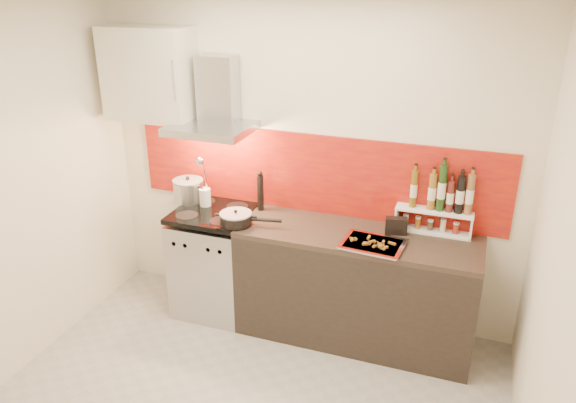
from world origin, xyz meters
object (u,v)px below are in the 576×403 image
at_px(range_stove, 215,262).
at_px(stock_pot, 189,190).
at_px(baking_tray, 373,244).
at_px(saute_pan, 237,218).
at_px(pepper_mill, 260,191).
at_px(counter, 355,286).

distance_m(range_stove, stock_pot, 0.64).
xyz_separation_m(range_stove, baking_tray, (1.34, -0.15, 0.47)).
xyz_separation_m(saute_pan, pepper_mill, (0.06, 0.33, 0.11)).
bearing_deg(counter, baking_tray, -47.49).
bearing_deg(pepper_mill, counter, -11.22).
distance_m(counter, baking_tray, 0.51).
bearing_deg(counter, stock_pot, 175.24).
relative_size(pepper_mill, baking_tray, 0.72).
height_order(range_stove, counter, range_stove).
distance_m(range_stove, baking_tray, 1.43).
xyz_separation_m(stock_pot, pepper_mill, (0.63, 0.05, 0.06)).
relative_size(stock_pot, pepper_mill, 0.76).
bearing_deg(saute_pan, counter, 9.74).
height_order(range_stove, stock_pot, stock_pot).
distance_m(saute_pan, pepper_mill, 0.35).
bearing_deg(range_stove, pepper_mill, 26.35).
bearing_deg(saute_pan, range_stove, 152.21).
bearing_deg(counter, range_stove, -179.77).
relative_size(range_stove, counter, 0.51).
relative_size(counter, pepper_mill, 5.42).
distance_m(range_stove, counter, 1.20).
relative_size(stock_pot, saute_pan, 0.53).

